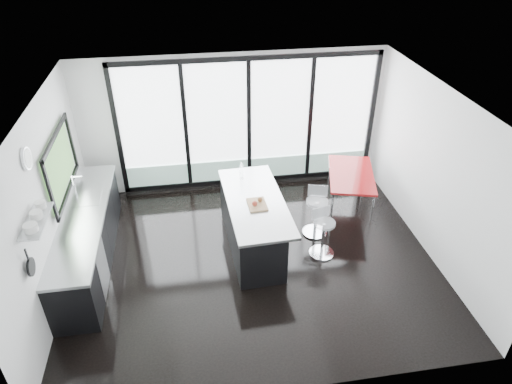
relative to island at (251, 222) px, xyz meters
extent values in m
cube|color=black|center=(-0.03, -0.41, -0.47)|extent=(6.00, 5.00, 0.00)
cube|color=white|center=(-0.03, -0.41, 2.33)|extent=(6.00, 5.00, 0.00)
cube|color=silver|center=(-0.03, 2.09, 0.93)|extent=(6.00, 0.00, 2.80)
cube|color=white|center=(0.27, 2.06, 0.93)|extent=(5.00, 0.02, 2.50)
cube|color=gray|center=(0.27, 2.02, -0.10)|extent=(5.00, 0.02, 0.44)
cube|color=black|center=(-0.98, 2.02, 0.93)|extent=(0.08, 0.04, 2.50)
cube|color=black|center=(0.27, 2.02, 0.93)|extent=(0.08, 0.04, 2.50)
cube|color=black|center=(1.52, 2.02, 0.93)|extent=(0.08, 0.04, 2.50)
cube|color=silver|center=(-0.03, -2.91, 0.93)|extent=(6.00, 0.00, 2.80)
cube|color=silver|center=(-3.03, -0.41, 0.93)|extent=(0.00, 5.00, 2.80)
cube|color=#4C7C3F|center=(-3.00, 0.49, 1.13)|extent=(0.02, 1.60, 0.90)
cube|color=#AAADAF|center=(-2.90, -1.26, 1.28)|extent=(0.25, 0.80, 0.03)
cylinder|color=white|center=(-3.00, -0.71, 1.88)|extent=(0.04, 0.30, 0.30)
cylinder|color=black|center=(-2.97, -1.66, 0.88)|extent=(0.03, 0.24, 0.24)
cube|color=silver|center=(2.97, -0.41, 0.93)|extent=(0.00, 5.00, 2.80)
cube|color=black|center=(-2.71, -0.01, -0.03)|extent=(0.65, 3.20, 0.87)
cube|color=#AAADAF|center=(-2.71, -0.01, 0.43)|extent=(0.69, 3.24, 0.05)
cube|color=#AAADAF|center=(-2.71, 0.49, 0.43)|extent=(0.45, 0.48, 0.06)
cylinder|color=silver|center=(-2.86, 0.49, 0.67)|extent=(0.02, 0.02, 0.44)
cube|color=#AAADAF|center=(-2.39, -0.76, -0.05)|extent=(0.03, 0.60, 0.80)
cube|color=black|center=(-0.01, 0.00, -0.03)|extent=(0.84, 2.22, 0.87)
cube|color=#AAADAF|center=(0.07, 0.00, 0.42)|extent=(1.04, 2.29, 0.05)
cube|color=tan|center=(0.08, -0.15, 0.46)|extent=(0.32, 0.41, 0.03)
sphere|color=maroon|center=(0.03, -0.20, 0.52)|extent=(0.09, 0.09, 0.09)
sphere|color=brown|center=(0.14, -0.09, 0.52)|extent=(0.09, 0.09, 0.08)
cylinder|color=silver|center=(-0.06, 0.74, 0.59)|extent=(0.07, 0.07, 0.28)
cylinder|color=silver|center=(1.15, -0.46, -0.13)|extent=(0.51, 0.51, 0.68)
cylinder|color=silver|center=(1.19, 0.13, -0.11)|extent=(0.56, 0.56, 0.71)
cube|color=maroon|center=(2.05, 0.83, -0.08)|extent=(1.17, 1.60, 0.77)
camera|label=1|loc=(-0.91, -6.24, 4.67)|focal=32.00mm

